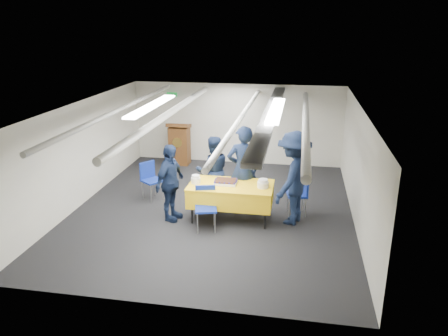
{
  "coord_description": "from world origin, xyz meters",
  "views": [
    {
      "loc": [
        1.78,
        -8.69,
        3.95
      ],
      "look_at": [
        0.28,
        -0.2,
        1.05
      ],
      "focal_mm": 35.0,
      "sensor_mm": 36.0,
      "label": 1
    }
  ],
  "objects_px": {
    "serving_table": "(231,194)",
    "chair_right": "(301,191)",
    "chair_near": "(206,203)",
    "sailor_b": "(213,171)",
    "sailor_c": "(170,183)",
    "podium": "(180,143)",
    "chair_left": "(150,176)",
    "sheet_cake": "(226,182)",
    "sailor_a": "(243,169)",
    "sailor_d": "(293,178)"
  },
  "relations": [
    {
      "from": "podium",
      "to": "chair_left",
      "type": "xyz_separation_m",
      "value": [
        0.02,
        -2.63,
        -0.08
      ]
    },
    {
      "from": "chair_left",
      "to": "sailor_a",
      "type": "relative_size",
      "value": 0.46
    },
    {
      "from": "sailor_a",
      "to": "sheet_cake",
      "type": "bearing_deg",
      "value": 35.66
    },
    {
      "from": "sailor_c",
      "to": "sheet_cake",
      "type": "bearing_deg",
      "value": -61.23
    },
    {
      "from": "chair_right",
      "to": "sheet_cake",
      "type": "bearing_deg",
      "value": -162.9
    },
    {
      "from": "sheet_cake",
      "to": "sailor_b",
      "type": "bearing_deg",
      "value": 120.37
    },
    {
      "from": "chair_right",
      "to": "sailor_a",
      "type": "bearing_deg",
      "value": -178.01
    },
    {
      "from": "sheet_cake",
      "to": "sailor_c",
      "type": "relative_size",
      "value": 0.29
    },
    {
      "from": "serving_table",
      "to": "sailor_c",
      "type": "distance_m",
      "value": 1.27
    },
    {
      "from": "chair_left",
      "to": "sailor_c",
      "type": "bearing_deg",
      "value": -52.45
    },
    {
      "from": "sheet_cake",
      "to": "chair_near",
      "type": "xyz_separation_m",
      "value": [
        -0.31,
        -0.53,
        -0.28
      ]
    },
    {
      "from": "chair_near",
      "to": "sailor_c",
      "type": "relative_size",
      "value": 0.54
    },
    {
      "from": "chair_near",
      "to": "sailor_b",
      "type": "height_order",
      "value": "sailor_b"
    },
    {
      "from": "sheet_cake",
      "to": "chair_left",
      "type": "xyz_separation_m",
      "value": [
        -1.92,
        0.78,
        -0.28
      ]
    },
    {
      "from": "chair_near",
      "to": "sailor_d",
      "type": "bearing_deg",
      "value": 18.78
    },
    {
      "from": "serving_table",
      "to": "chair_left",
      "type": "bearing_deg",
      "value": 158.06
    },
    {
      "from": "chair_near",
      "to": "chair_right",
      "type": "bearing_deg",
      "value": 28.48
    },
    {
      "from": "sheet_cake",
      "to": "sailor_b",
      "type": "xyz_separation_m",
      "value": [
        -0.42,
        0.71,
        -0.02
      ]
    },
    {
      "from": "chair_left",
      "to": "sailor_a",
      "type": "xyz_separation_m",
      "value": [
        2.22,
        -0.35,
        0.42
      ]
    },
    {
      "from": "sheet_cake",
      "to": "sailor_d",
      "type": "xyz_separation_m",
      "value": [
        1.37,
        0.04,
        0.15
      ]
    },
    {
      "from": "chair_left",
      "to": "sailor_a",
      "type": "distance_m",
      "value": 2.29
    },
    {
      "from": "podium",
      "to": "chair_left",
      "type": "bearing_deg",
      "value": -89.53
    },
    {
      "from": "sailor_b",
      "to": "sailor_c",
      "type": "xyz_separation_m",
      "value": [
        -0.7,
        -0.98,
        0.02
      ]
    },
    {
      "from": "chair_near",
      "to": "sailor_d",
      "type": "relative_size",
      "value": 0.45
    },
    {
      "from": "sailor_b",
      "to": "sailor_c",
      "type": "distance_m",
      "value": 1.2
    },
    {
      "from": "sheet_cake",
      "to": "chair_right",
      "type": "distance_m",
      "value": 1.64
    },
    {
      "from": "serving_table",
      "to": "podium",
      "type": "height_order",
      "value": "podium"
    },
    {
      "from": "serving_table",
      "to": "chair_near",
      "type": "height_order",
      "value": "chair_near"
    },
    {
      "from": "sailor_c",
      "to": "chair_left",
      "type": "bearing_deg",
      "value": 52.66
    },
    {
      "from": "sailor_c",
      "to": "sailor_d",
      "type": "xyz_separation_m",
      "value": [
        2.48,
        0.31,
        0.15
      ]
    },
    {
      "from": "podium",
      "to": "sailor_b",
      "type": "distance_m",
      "value": 3.11
    },
    {
      "from": "chair_near",
      "to": "podium",
      "type": "bearing_deg",
      "value": 112.46
    },
    {
      "from": "podium",
      "to": "chair_left",
      "type": "height_order",
      "value": "podium"
    },
    {
      "from": "sailor_a",
      "to": "sailor_b",
      "type": "distance_m",
      "value": 0.78
    },
    {
      "from": "sailor_a",
      "to": "sailor_b",
      "type": "height_order",
      "value": "sailor_a"
    },
    {
      "from": "serving_table",
      "to": "sheet_cake",
      "type": "height_order",
      "value": "sheet_cake"
    },
    {
      "from": "chair_near",
      "to": "sailor_c",
      "type": "height_order",
      "value": "sailor_c"
    },
    {
      "from": "chair_right",
      "to": "sailor_a",
      "type": "relative_size",
      "value": 0.46
    },
    {
      "from": "sailor_a",
      "to": "sailor_d",
      "type": "height_order",
      "value": "sailor_d"
    },
    {
      "from": "podium",
      "to": "serving_table",
      "type": "bearing_deg",
      "value": -59.2
    },
    {
      "from": "sailor_a",
      "to": "sailor_b",
      "type": "relative_size",
      "value": 1.21
    },
    {
      "from": "serving_table",
      "to": "sailor_d",
      "type": "bearing_deg",
      "value": 3.48
    },
    {
      "from": "sheet_cake",
      "to": "chair_right",
      "type": "xyz_separation_m",
      "value": [
        1.54,
        0.47,
        -0.28
      ]
    },
    {
      "from": "serving_table",
      "to": "sailor_a",
      "type": "xyz_separation_m",
      "value": [
        0.18,
        0.47,
        0.39
      ]
    },
    {
      "from": "sailor_b",
      "to": "sailor_c",
      "type": "height_order",
      "value": "sailor_c"
    },
    {
      "from": "sheet_cake",
      "to": "sailor_d",
      "type": "height_order",
      "value": "sailor_d"
    },
    {
      "from": "serving_table",
      "to": "chair_right",
      "type": "xyz_separation_m",
      "value": [
        1.43,
        0.51,
        -0.03
      ]
    },
    {
      "from": "podium",
      "to": "chair_left",
      "type": "relative_size",
      "value": 1.44
    },
    {
      "from": "sailor_c",
      "to": "sailor_b",
      "type": "bearing_deg",
      "value": -20.27
    },
    {
      "from": "sailor_c",
      "to": "sailor_d",
      "type": "bearing_deg",
      "value": -67.75
    }
  ]
}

